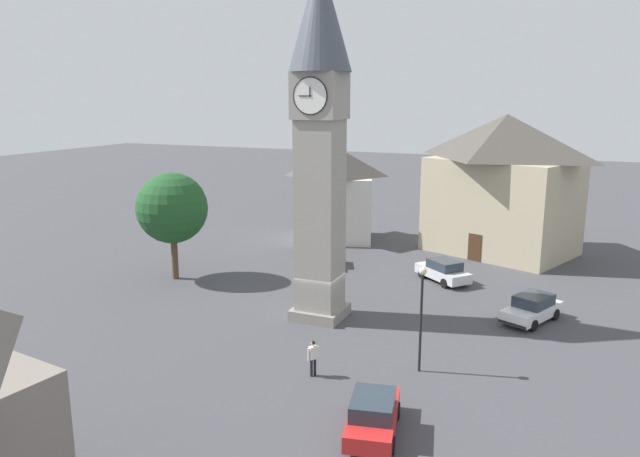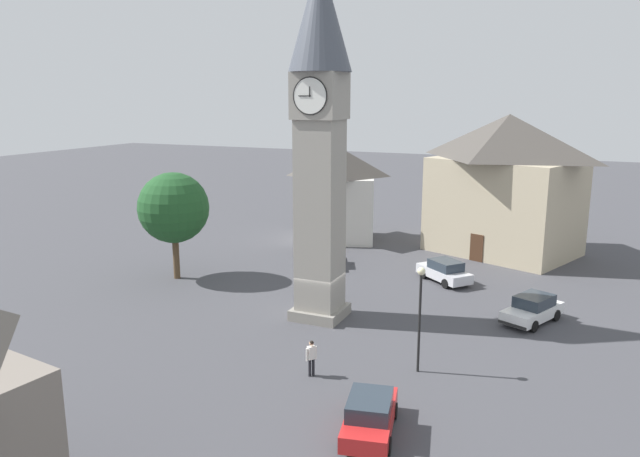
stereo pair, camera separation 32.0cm
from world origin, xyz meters
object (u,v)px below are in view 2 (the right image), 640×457
at_px(clock_tower, 320,113).
at_px(car_red_corner, 533,309).
at_px(tree, 174,208).
at_px(car_silver_kerb, 370,415).
at_px(lamp_post, 420,303).
at_px(car_white_side, 325,255).
at_px(car_blue_kerb, 444,271).
at_px(building_terrace_right, 338,193).
at_px(building_shop_left, 506,183).
at_px(pedestrian, 311,355).

height_order(clock_tower, car_red_corner, clock_tower).
distance_m(car_red_corner, tree, 23.66).
xyz_separation_m(car_silver_kerb, lamp_post, (-0.30, -5.79, 2.56)).
height_order(clock_tower, car_white_side, clock_tower).
relative_size(car_red_corner, lamp_post, 0.90).
xyz_separation_m(car_blue_kerb, car_silver_kerb, (-1.60, 19.84, 0.00)).
relative_size(car_silver_kerb, tree, 0.60).
relative_size(clock_tower, car_blue_kerb, 4.61).
relative_size(car_blue_kerb, car_white_side, 0.95).
xyz_separation_m(car_red_corner, tree, (23.26, 1.20, 4.19)).
bearing_deg(tree, building_terrace_right, -110.81).
relative_size(car_blue_kerb, building_shop_left, 0.32).
bearing_deg(tree, pedestrian, 146.43).
bearing_deg(clock_tower, lamp_post, 146.54).
bearing_deg(lamp_post, building_terrace_right, -59.77).
height_order(car_silver_kerb, building_shop_left, building_shop_left).
xyz_separation_m(clock_tower, car_white_side, (4.07, -10.13, -10.69)).
relative_size(car_silver_kerb, building_shop_left, 0.34).
relative_size(car_red_corner, car_white_side, 1.00).
bearing_deg(building_shop_left, pedestrian, 79.55).
height_order(clock_tower, car_blue_kerb, clock_tower).
bearing_deg(building_shop_left, building_terrace_right, 4.75).
relative_size(car_silver_kerb, car_white_side, 0.98).
height_order(tree, building_shop_left, building_shop_left).
height_order(car_silver_kerb, car_white_side, same).
relative_size(car_silver_kerb, car_red_corner, 0.98).
height_order(car_white_side, lamp_post, lamp_post).
bearing_deg(car_silver_kerb, tree, -35.22).
bearing_deg(car_white_side, tree, 42.16).
distance_m(car_red_corner, building_terrace_right, 22.67).
bearing_deg(building_shop_left, clock_tower, 68.74).
distance_m(clock_tower, building_shop_left, 21.48).
xyz_separation_m(clock_tower, car_blue_kerb, (-5.03, -9.48, -10.69)).
bearing_deg(car_silver_kerb, clock_tower, -57.44).
bearing_deg(building_terrace_right, pedestrian, 109.67).
relative_size(clock_tower, building_terrace_right, 2.41).
xyz_separation_m(car_silver_kerb, car_white_side, (10.69, -20.50, 0.00)).
xyz_separation_m(building_shop_left, lamp_post, (0.57, 23.84, -2.30)).
xyz_separation_m(pedestrian, building_terrace_right, (8.96, -25.07, 3.14)).
bearing_deg(building_terrace_right, building_shop_left, -175.25).
xyz_separation_m(car_blue_kerb, building_terrace_right, (11.33, -8.64, 3.39)).
bearing_deg(car_red_corner, car_blue_kerb, -41.54).
distance_m(tree, lamp_post, 20.49).
bearing_deg(clock_tower, car_silver_kerb, 122.56).
xyz_separation_m(car_white_side, tree, (8.04, 7.28, 4.19)).
bearing_deg(clock_tower, tree, -13.25).
xyz_separation_m(car_blue_kerb, building_shop_left, (-2.47, -9.79, 4.86)).
distance_m(car_red_corner, building_shop_left, 16.39).
xyz_separation_m(clock_tower, tree, (12.11, -2.85, -6.50)).
xyz_separation_m(car_red_corner, pedestrian, (8.49, 11.00, 0.25)).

